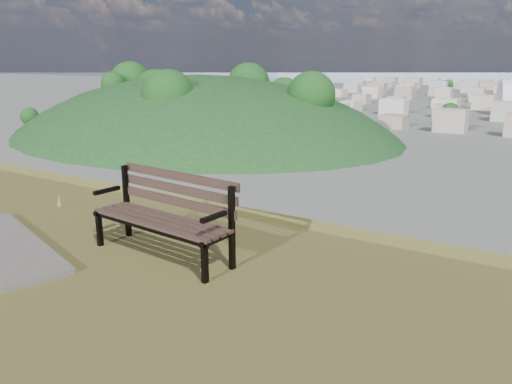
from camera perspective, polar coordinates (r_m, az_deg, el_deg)
The scene contains 3 objects.
park_bench at distance 5.64m, azimuth -10.21°, elevation -2.08°, with size 1.81×0.72×0.92m.
green_wooded_hill at distance 184.00m, azimuth -6.41°, elevation 6.45°, with size 169.36×135.49×84.68m.
city_trees at distance 322.62m, azimuth 27.19°, elevation 9.41°, with size 406.52×387.20×9.98m.
Camera 1 is at (2.45, -1.55, 27.15)m, focal length 35.00 mm.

